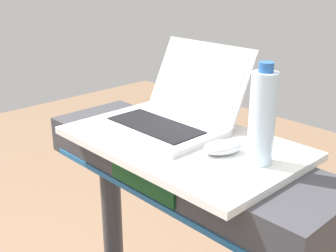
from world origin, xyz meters
TOP-DOWN VIEW (x-y plane):
  - desk_board at (0.00, 0.70)m, footprint 0.64×0.40m
  - laptop at (-0.09, 0.76)m, footprint 0.34×0.33m
  - computer_mouse at (0.14, 0.70)m, footprint 0.09×0.12m
  - water_bottle at (0.23, 0.73)m, footprint 0.06×0.06m

SIDE VIEW (x-z plane):
  - desk_board at x=0.00m, z-range 1.14..1.16m
  - computer_mouse at x=0.14m, z-range 1.16..1.19m
  - laptop at x=-0.09m, z-range 1.09..1.31m
  - water_bottle at x=0.23m, z-range 1.15..1.39m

